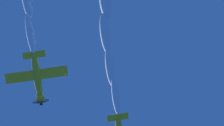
% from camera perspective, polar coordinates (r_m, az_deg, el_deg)
% --- Properties ---
extents(airplane_left_wingman, '(10.10, 8.95, 3.41)m').
position_cam_1_polar(airplane_left_wingman, '(76.07, -9.09, -1.78)').
color(airplane_left_wingman, gold).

